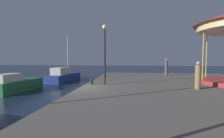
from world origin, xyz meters
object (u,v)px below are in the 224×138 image
at_px(person_by_the_water, 166,68).
at_px(motorboat_green, 15,84).
at_px(lamp_post_mid_promenade, 105,44).
at_px(sailboat_blue, 63,76).
at_px(bollard_center, 91,82).
at_px(person_near_carousel, 198,76).
at_px(bollard_north, 105,75).

bearing_deg(person_by_the_water, motorboat_green, -153.50).
bearing_deg(lamp_post_mid_promenade, sailboat_blue, 133.52).
relative_size(motorboat_green, person_by_the_water, 2.28).
xyz_separation_m(bollard_center, person_near_carousel, (7.23, -1.02, 0.63)).
bearing_deg(lamp_post_mid_promenade, bollard_center, -178.45).
height_order(lamp_post_mid_promenade, bollard_center, lamp_post_mid_promenade).
xyz_separation_m(sailboat_blue, bollard_center, (5.33, -6.73, 0.34)).
relative_size(motorboat_green, bollard_center, 11.21).
relative_size(motorboat_green, lamp_post_mid_promenade, 1.00).
height_order(lamp_post_mid_promenade, bollard_north, lamp_post_mid_promenade).
height_order(motorboat_green, person_near_carousel, person_near_carousel).
bearing_deg(lamp_post_mid_promenade, motorboat_green, 176.57).
height_order(motorboat_green, person_by_the_water, person_by_the_water).
bearing_deg(sailboat_blue, lamp_post_mid_promenade, -46.48).
bearing_deg(bollard_north, sailboat_blue, 168.06).
bearing_deg(sailboat_blue, bollard_north, -11.94).
bearing_deg(person_by_the_water, bollard_center, -133.91).
height_order(lamp_post_mid_promenade, person_near_carousel, lamp_post_mid_promenade).
bearing_deg(sailboat_blue, person_near_carousel, -31.69).
bearing_deg(lamp_post_mid_promenade, person_near_carousel, -9.62).
distance_m(bollard_center, bollard_north, 5.59).
height_order(bollard_north, person_near_carousel, person_near_carousel).
bearing_deg(person_by_the_water, bollard_north, -165.12).
bearing_deg(person_by_the_water, person_near_carousel, -89.73).
distance_m(sailboat_blue, bollard_center, 8.59).
bearing_deg(bollard_north, person_near_carousel, -42.80).
height_order(motorboat_green, lamp_post_mid_promenade, lamp_post_mid_promenade).
bearing_deg(motorboat_green, bollard_north, 36.45).
xyz_separation_m(bollard_center, bollard_north, (0.10, 5.58, 0.00)).
height_order(sailboat_blue, person_by_the_water, sailboat_blue).
xyz_separation_m(motorboat_green, person_near_carousel, (14.02, -1.52, 1.04)).
relative_size(lamp_post_mid_promenade, bollard_center, 11.17).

